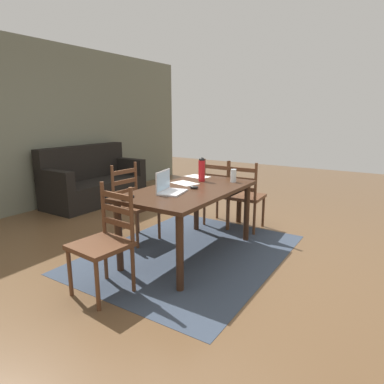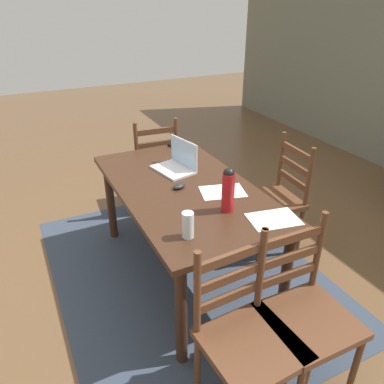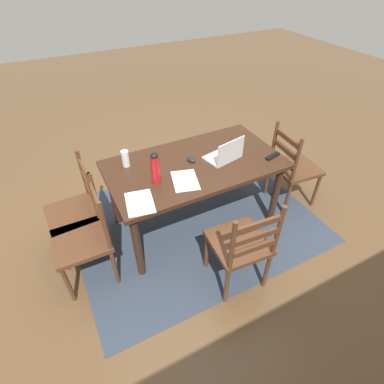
{
  "view_description": "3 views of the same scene",
  "coord_description": "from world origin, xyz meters",
  "px_view_note": "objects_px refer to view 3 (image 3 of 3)",
  "views": [
    {
      "loc": [
        -2.98,
        -1.92,
        1.55
      ],
      "look_at": [
        0.12,
        0.05,
        0.69
      ],
      "focal_mm": 31.29,
      "sensor_mm": 36.0,
      "label": 1
    },
    {
      "loc": [
        2.15,
        -1.0,
        1.96
      ],
      "look_at": [
        -0.13,
        0.13,
        0.62
      ],
      "focal_mm": 35.41,
      "sensor_mm": 36.0,
      "label": 2
    },
    {
      "loc": [
        1.07,
        2.04,
        2.34
      ],
      "look_at": [
        0.06,
        0.06,
        0.48
      ],
      "focal_mm": 28.17,
      "sensor_mm": 36.0,
      "label": 3
    }
  ],
  "objects_px": {
    "water_bottle": "(155,167)",
    "laptop": "(226,154)",
    "chair_right_far": "(86,238)",
    "computer_mouse": "(191,159)",
    "tv_remote": "(273,156)",
    "chair_left_far": "(293,168)",
    "dining_table": "(195,171)",
    "drinking_glass": "(125,159)",
    "chair_far_head": "(241,245)",
    "chair_right_near": "(77,211)"
  },
  "relations": [
    {
      "from": "water_bottle",
      "to": "laptop",
      "type": "bearing_deg",
      "value": -178.31
    },
    {
      "from": "chair_right_far",
      "to": "computer_mouse",
      "type": "bearing_deg",
      "value": -168.29
    },
    {
      "from": "water_bottle",
      "to": "chair_right_far",
      "type": "bearing_deg",
      "value": 6.66
    },
    {
      "from": "water_bottle",
      "to": "tv_remote",
      "type": "relative_size",
      "value": 1.69
    },
    {
      "from": "chair_left_far",
      "to": "laptop",
      "type": "height_order",
      "value": "laptop"
    },
    {
      "from": "dining_table",
      "to": "laptop",
      "type": "relative_size",
      "value": 4.52
    },
    {
      "from": "drinking_glass",
      "to": "tv_remote",
      "type": "xyz_separation_m",
      "value": [
        -1.28,
        0.49,
        -0.07
      ]
    },
    {
      "from": "chair_left_far",
      "to": "chair_far_head",
      "type": "bearing_deg",
      "value": 30.23
    },
    {
      "from": "chair_right_far",
      "to": "water_bottle",
      "type": "relative_size",
      "value": 3.31
    },
    {
      "from": "chair_far_head",
      "to": "tv_remote",
      "type": "distance_m",
      "value": 0.96
    },
    {
      "from": "drinking_glass",
      "to": "computer_mouse",
      "type": "bearing_deg",
      "value": 160.3
    },
    {
      "from": "drinking_glass",
      "to": "chair_left_far",
      "type": "bearing_deg",
      "value": 165.87
    },
    {
      "from": "chair_right_near",
      "to": "chair_right_far",
      "type": "bearing_deg",
      "value": 90.01
    },
    {
      "from": "dining_table",
      "to": "chair_far_head",
      "type": "height_order",
      "value": "chair_far_head"
    },
    {
      "from": "chair_right_far",
      "to": "laptop",
      "type": "xyz_separation_m",
      "value": [
        -1.38,
        -0.1,
        0.35
      ]
    },
    {
      "from": "chair_right_near",
      "to": "laptop",
      "type": "relative_size",
      "value": 2.65
    },
    {
      "from": "drinking_glass",
      "to": "computer_mouse",
      "type": "height_order",
      "value": "drinking_glass"
    },
    {
      "from": "dining_table",
      "to": "drinking_glass",
      "type": "distance_m",
      "value": 0.65
    },
    {
      "from": "drinking_glass",
      "to": "computer_mouse",
      "type": "relative_size",
      "value": 1.54
    },
    {
      "from": "dining_table",
      "to": "water_bottle",
      "type": "relative_size",
      "value": 5.65
    },
    {
      "from": "chair_right_near",
      "to": "drinking_glass",
      "type": "relative_size",
      "value": 6.16
    },
    {
      "from": "chair_right_near",
      "to": "laptop",
      "type": "bearing_deg",
      "value": 169.36
    },
    {
      "from": "chair_left_far",
      "to": "chair_right_far",
      "type": "distance_m",
      "value": 2.2
    },
    {
      "from": "laptop",
      "to": "water_bottle",
      "type": "relative_size",
      "value": 1.25
    },
    {
      "from": "chair_right_near",
      "to": "computer_mouse",
      "type": "xyz_separation_m",
      "value": [
        -1.09,
        0.13,
        0.31
      ]
    },
    {
      "from": "chair_right_far",
      "to": "tv_remote",
      "type": "bearing_deg",
      "value": 177.9
    },
    {
      "from": "chair_right_near",
      "to": "drinking_glass",
      "type": "height_order",
      "value": "chair_right_near"
    },
    {
      "from": "chair_far_head",
      "to": "tv_remote",
      "type": "bearing_deg",
      "value": -141.05
    },
    {
      "from": "dining_table",
      "to": "chair_right_far",
      "type": "xyz_separation_m",
      "value": [
        1.1,
        0.18,
        -0.2
      ]
    },
    {
      "from": "water_bottle",
      "to": "drinking_glass",
      "type": "relative_size",
      "value": 1.86
    },
    {
      "from": "dining_table",
      "to": "chair_left_far",
      "type": "bearing_deg",
      "value": 170.96
    },
    {
      "from": "chair_right_near",
      "to": "chair_right_far",
      "type": "height_order",
      "value": "same"
    },
    {
      "from": "chair_left_far",
      "to": "chair_far_head",
      "type": "distance_m",
      "value": 1.28
    },
    {
      "from": "chair_far_head",
      "to": "computer_mouse",
      "type": "relative_size",
      "value": 9.5
    },
    {
      "from": "chair_right_near",
      "to": "computer_mouse",
      "type": "relative_size",
      "value": 9.5
    },
    {
      "from": "chair_far_head",
      "to": "chair_right_far",
      "type": "relative_size",
      "value": 1.0
    },
    {
      "from": "chair_far_head",
      "to": "drinking_glass",
      "type": "xyz_separation_m",
      "value": [
        0.57,
        -1.06,
        0.37
      ]
    },
    {
      "from": "chair_right_far",
      "to": "drinking_glass",
      "type": "distance_m",
      "value": 0.77
    },
    {
      "from": "dining_table",
      "to": "chair_right_far",
      "type": "relative_size",
      "value": 1.71
    },
    {
      "from": "dining_table",
      "to": "drinking_glass",
      "type": "bearing_deg",
      "value": -23.23
    },
    {
      "from": "drinking_glass",
      "to": "computer_mouse",
      "type": "distance_m",
      "value": 0.6
    },
    {
      "from": "chair_right_far",
      "to": "water_bottle",
      "type": "distance_m",
      "value": 0.82
    },
    {
      "from": "laptop",
      "to": "computer_mouse",
      "type": "xyz_separation_m",
      "value": [
        0.3,
        -0.12,
        -0.04
      ]
    },
    {
      "from": "chair_far_head",
      "to": "chair_right_far",
      "type": "bearing_deg",
      "value": -30.22
    },
    {
      "from": "chair_left_far",
      "to": "drinking_glass",
      "type": "xyz_separation_m",
      "value": [
        1.67,
        -0.42,
        0.37
      ]
    },
    {
      "from": "chair_left_far",
      "to": "computer_mouse",
      "type": "bearing_deg",
      "value": -11.22
    },
    {
      "from": "laptop",
      "to": "computer_mouse",
      "type": "distance_m",
      "value": 0.32
    },
    {
      "from": "dining_table",
      "to": "water_bottle",
      "type": "bearing_deg",
      "value": 13.35
    },
    {
      "from": "computer_mouse",
      "to": "tv_remote",
      "type": "xyz_separation_m",
      "value": [
        -0.72,
        0.29,
        -0.01
      ]
    },
    {
      "from": "chair_right_near",
      "to": "water_bottle",
      "type": "xyz_separation_m",
      "value": [
        -0.68,
        0.28,
        0.44
      ]
    }
  ]
}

